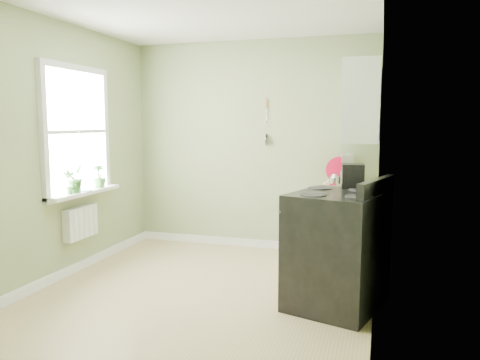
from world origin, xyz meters
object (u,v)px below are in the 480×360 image
(stove, at_px, (337,249))
(stand_mixer, at_px, (347,170))
(coffee_maker, at_px, (352,183))
(kettle, at_px, (334,182))

(stove, distance_m, stand_mixer, 1.78)
(stand_mixer, xyz_separation_m, coffee_maker, (0.14, -1.33, 0.00))
(kettle, xyz_separation_m, coffee_maker, (0.23, -0.65, 0.08))
(stand_mixer, bearing_deg, kettle, -96.90)
(stand_mixer, distance_m, coffee_maker, 1.34)
(stove, xyz_separation_m, stand_mixer, (-0.05, 1.69, 0.55))
(stand_mixer, relative_size, coffee_maker, 1.11)
(kettle, bearing_deg, stand_mixer, 83.10)
(kettle, distance_m, coffee_maker, 0.69)
(kettle, height_order, coffee_maker, coffee_maker)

